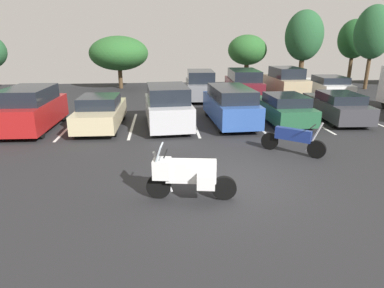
{
  "coord_description": "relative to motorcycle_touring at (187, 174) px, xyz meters",
  "views": [
    {
      "loc": [
        -1.95,
        -8.78,
        4.0
      ],
      "look_at": [
        -1.03,
        1.07,
        0.83
      ],
      "focal_mm": 31.61,
      "sensor_mm": 36.0,
      "label": 1
    }
  ],
  "objects": [
    {
      "name": "tree_far_left",
      "position": [
        10.79,
        19.17,
        3.33
      ],
      "size": [
        2.96,
        2.96,
        5.97
      ],
      "color": "#4C3823",
      "rests_on": "ground"
    },
    {
      "name": "parking_stripes",
      "position": [
        -0.51,
        7.71,
        -0.68
      ],
      "size": [
        20.49,
        4.82,
        0.01
      ],
      "color": "silver",
      "rests_on": "ground"
    },
    {
      "name": "car_far_grey",
      "position": [
        1.98,
        14.25,
        0.24
      ],
      "size": [
        1.99,
        4.77,
        1.89
      ],
      "color": "slate",
      "rests_on": "ground"
    },
    {
      "name": "motorcycle_touring",
      "position": [
        0.0,
        0.0,
        0.0
      ],
      "size": [
        2.31,
        0.96,
        1.45
      ],
      "color": "black",
      "rests_on": "ground"
    },
    {
      "name": "motorcycle_second",
      "position": [
        4.0,
        3.14,
        -0.14
      ],
      "size": [
        1.87,
        1.56,
        1.27
      ],
      "color": "black",
      "rests_on": "ground"
    },
    {
      "name": "car_red",
      "position": [
        -6.33,
        7.37,
        0.26
      ],
      "size": [
        2.01,
        4.44,
        1.89
      ],
      "color": "maroon",
      "rests_on": "ground"
    },
    {
      "name": "car_far_white",
      "position": [
        10.71,
        14.29,
        0.04
      ],
      "size": [
        2.28,
        4.8,
        1.46
      ],
      "color": "white",
      "rests_on": "ground"
    },
    {
      "name": "tree_left",
      "position": [
        15.52,
        17.6,
        3.58
      ],
      "size": [
        2.75,
        2.75,
        6.26
      ],
      "color": "#4C3823",
      "rests_on": "ground"
    },
    {
      "name": "car_green",
      "position": [
        5.24,
        7.65,
        0.01
      ],
      "size": [
        1.86,
        4.37,
        1.39
      ],
      "color": "#235638",
      "rests_on": "ground"
    },
    {
      "name": "tree_far_right",
      "position": [
        -3.78,
        19.78,
        2.03
      ],
      "size": [
        4.54,
        4.54,
        4.03
      ],
      "color": "#4C3823",
      "rests_on": "ground"
    },
    {
      "name": "car_silver",
      "position": [
        -0.31,
        7.35,
        0.25
      ],
      "size": [
        2.19,
        4.45,
        1.9
      ],
      "color": "#B7B7BC",
      "rests_on": "ground"
    },
    {
      "name": "car_far_maroon",
      "position": [
        4.89,
        14.34,
        0.27
      ],
      "size": [
        2.16,
        4.89,
        1.9
      ],
      "color": "maroon",
      "rests_on": "ground"
    },
    {
      "name": "ground",
      "position": [
        1.34,
        0.92,
        -0.73
      ],
      "size": [
        44.0,
        44.0,
        0.1
      ],
      "primitive_type": "cube",
      "color": "#262628"
    },
    {
      "name": "car_blue",
      "position": [
        2.65,
        7.66,
        0.21
      ],
      "size": [
        1.99,
        4.85,
        1.75
      ],
      "color": "#2D519E",
      "rests_on": "ground"
    },
    {
      "name": "tree_center_right",
      "position": [
        16.42,
        21.7,
        3.05
      ],
      "size": [
        2.73,
        2.73,
        5.43
      ],
      "color": "#4C3823",
      "rests_on": "ground"
    },
    {
      "name": "car_champagne",
      "position": [
        -3.34,
        7.44,
        0.03
      ],
      "size": [
        1.86,
        4.52,
        1.48
      ],
      "color": "#C1B289",
      "rests_on": "ground"
    },
    {
      "name": "car_charcoal",
      "position": [
        8.07,
        7.93,
        0.0
      ],
      "size": [
        1.99,
        4.67,
        1.38
      ],
      "color": "#38383D",
      "rests_on": "ground"
    },
    {
      "name": "tree_center_left",
      "position": [
        6.89,
        21.62,
        2.16
      ],
      "size": [
        3.31,
        3.31,
        4.13
      ],
      "color": "#4C3823",
      "rests_on": "ground"
    },
    {
      "name": "car_far_tan",
      "position": [
        7.8,
        14.48,
        0.3
      ],
      "size": [
        1.84,
        4.45,
        2.02
      ],
      "color": "tan",
      "rests_on": "ground"
    }
  ]
}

